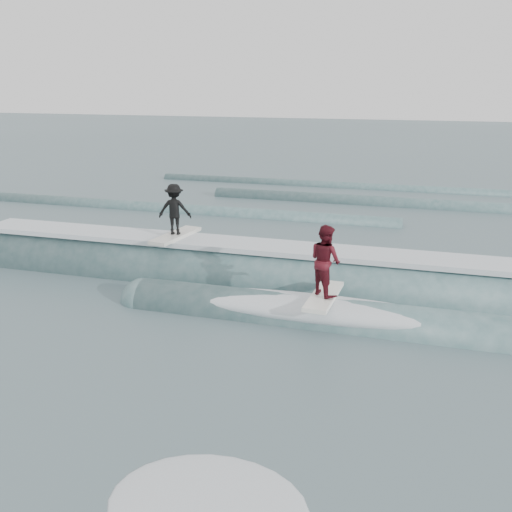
# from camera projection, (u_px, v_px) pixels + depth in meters

# --- Properties ---
(ground) EXTENTS (160.00, 160.00, 0.00)m
(ground) POSITION_uv_depth(u_px,v_px,m) (176.00, 392.00, 10.49)
(ground) COLOR #41575F
(ground) RESTS_ON ground
(breaking_wave) EXTENTS (21.00, 3.85, 2.14)m
(breaking_wave) POSITION_uv_depth(u_px,v_px,m) (274.00, 288.00, 15.66)
(breaking_wave) COLOR #375B5D
(breaking_wave) RESTS_ON ground
(surfer_black) EXTENTS (1.04, 2.06, 1.56)m
(surfer_black) POSITION_uv_depth(u_px,v_px,m) (175.00, 213.00, 16.35)
(surfer_black) COLOR silver
(surfer_black) RESTS_ON ground
(surfer_red) EXTENTS (1.03, 2.02, 1.77)m
(surfer_red) POSITION_uv_depth(u_px,v_px,m) (325.00, 264.00, 13.16)
(surfer_red) COLOR white
(surfer_red) RESTS_ON ground
(whitewater) EXTENTS (18.00, 9.28, 0.10)m
(whitewater) POSITION_uv_depth(u_px,v_px,m) (85.00, 458.00, 8.65)
(whitewater) COLOR silver
(whitewater) RESTS_ON ground
(far_swells) EXTENTS (34.77, 8.65, 0.80)m
(far_swells) POSITION_uv_depth(u_px,v_px,m) (328.00, 203.00, 26.71)
(far_swells) COLOR #375B5D
(far_swells) RESTS_ON ground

